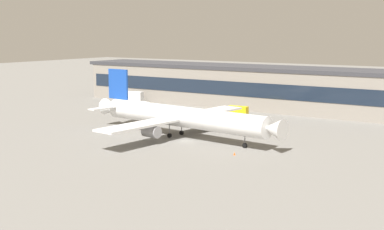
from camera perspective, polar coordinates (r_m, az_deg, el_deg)
The scene contains 6 objects.
ground_plane at distance 122.91m, azimuth -0.75°, elevation -2.84°, with size 600.00×600.00×0.00m, color slate.
terminal_building at distance 173.06m, azimuth 10.23°, elevation 2.83°, with size 156.04×19.39×14.01m.
airliner at distance 126.53m, azimuth -1.32°, elevation -0.16°, with size 55.56×47.80×15.54m.
stair_truck at distance 155.64m, azimuth 4.96°, elevation 0.38°, with size 6.23×3.04×3.55m.
catering_truck at distance 188.92m, azimuth -6.37°, elevation 1.98°, with size 7.54×3.82×4.15m.
traffic_cone_0 at distance 109.20m, azimuth 4.64°, elevation -4.22°, with size 0.48×0.48×0.60m, color #F2590C.
Camera 1 is at (67.51, -99.56, 25.26)m, focal length 49.03 mm.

